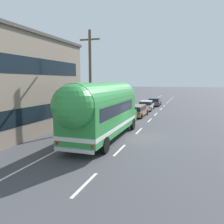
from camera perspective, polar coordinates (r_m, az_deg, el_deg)
ground_plane at (r=17.39m, az=5.20°, el=-6.30°), size 300.00×300.00×0.00m
lane_markings at (r=30.37m, az=6.23°, el=-0.23°), size 3.75×80.00×0.01m
utility_pole at (r=19.97m, az=-5.47°, el=8.33°), size 1.80×0.24×8.50m
painted_bus at (r=15.83m, az=-2.57°, el=0.81°), size 2.62×11.50×4.12m
car_lead at (r=27.20m, az=6.24°, el=0.50°), size 2.04×4.74×1.37m
car_second at (r=33.43m, az=8.57°, el=1.75°), size 2.05×4.83×1.37m
car_third at (r=39.47m, az=10.65°, el=2.68°), size 1.99×4.50×1.37m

